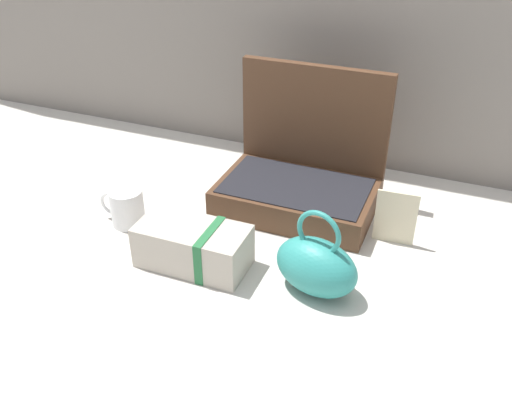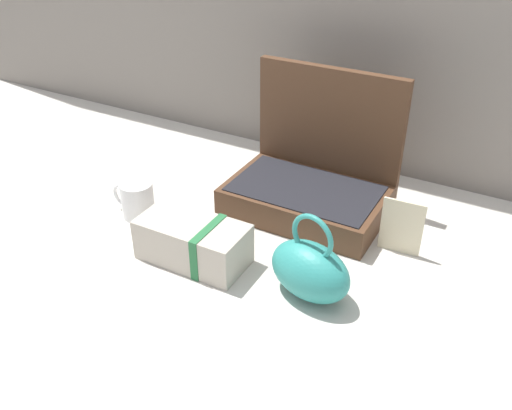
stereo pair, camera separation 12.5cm
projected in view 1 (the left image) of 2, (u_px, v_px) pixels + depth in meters
The scene contains 6 objects.
ground_plane at pixel (252, 252), 1.35m from camera, with size 6.00×6.00×0.00m, color beige.
open_suitcase at pixel (301, 177), 1.50m from camera, with size 0.41×0.27×0.36m.
teal_pouch_handbag at pixel (316, 266), 1.20m from camera, with size 0.21×0.16×0.20m.
cream_toiletry_bag at pixel (194, 246), 1.28m from camera, with size 0.26×0.13×0.11m.
coffee_mug at pixel (126, 207), 1.43m from camera, with size 0.12×0.09×0.10m.
info_card_left at pixel (396, 218), 1.35m from camera, with size 0.10×0.01×0.14m, color beige.
Camera 1 is at (0.42, -1.00, 0.81)m, focal length 39.24 mm.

